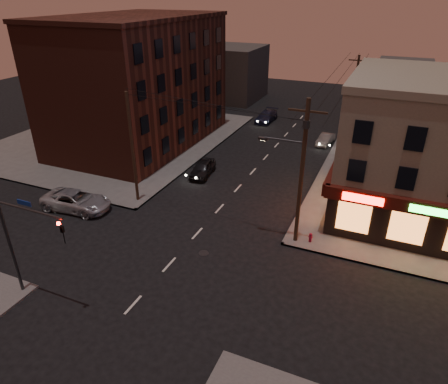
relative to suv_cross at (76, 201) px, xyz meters
The scene contains 15 objects.
ground 11.05m from the suv_cross, 17.87° to the right, with size 120.00×120.00×0.00m, color black.
sidewalk_nw 17.35m from the suv_cross, 115.69° to the left, with size 24.00×28.00×0.15m, color #514F4C.
brick_apartment 17.16m from the suv_cross, 104.41° to the left, with size 12.00×20.00×13.00m, color #4A2118.
bg_building_ne_a 42.49m from the suv_cross, 54.73° to the left, with size 10.00×12.00×7.00m, color #3F3D3A.
bg_building_nw 38.83m from the suv_cross, 93.72° to the left, with size 9.00×10.00×8.00m, color #3F3D3A.
bg_building_ne_b 53.61m from the suv_cross, 65.18° to the left, with size 8.00×8.00×6.00m, color #3F3D3A.
utility_pole_main 18.04m from the suv_cross, ahead, with size 4.20×0.44×10.00m.
utility_pole_far 33.66m from the suv_cross, 58.87° to the left, with size 0.26×0.26×9.00m, color #382619.
utility_pole_west 6.19m from the suv_cross, 40.23° to the left, with size 0.24×0.24×9.00m, color #382619.
traffic_signal 10.79m from the suv_cross, 61.30° to the right, with size 4.49×0.32×6.47m.
suv_cross is the anchor object (origin of this frame).
sedan_near 11.81m from the suv_cross, 57.38° to the left, with size 1.65×4.11×1.40m, color black.
sedan_mid 27.70m from the suv_cross, 56.01° to the left, with size 1.27×3.65×1.20m, color #625E5B.
sedan_far 29.52m from the suv_cross, 77.11° to the left, with size 1.95×4.79×1.39m, color #1A1E35.
fire_hydrant 18.48m from the suv_cross, ahead, with size 0.31×0.31×0.69m.
Camera 1 is at (11.50, -17.66, 15.89)m, focal length 32.00 mm.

